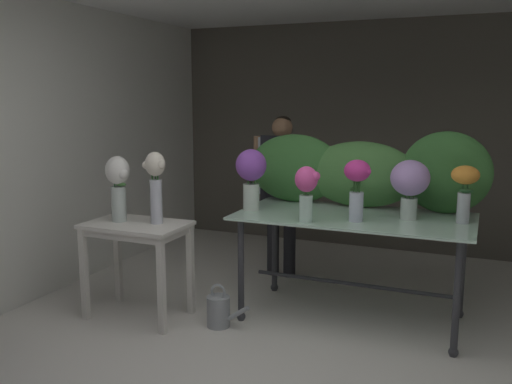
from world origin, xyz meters
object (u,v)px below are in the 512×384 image
Objects in this scene: vase_sunset_dahlias at (465,186)px; vase_white_roses_tall at (118,184)px; vase_magenta_tulips at (357,184)px; vase_violet_peonies at (251,174)px; vase_fuchsia_ranunculus at (306,189)px; side_table_white at (137,236)px; vase_lilac_snapdragons at (410,182)px; florist at (282,179)px; vase_cream_lisianthus_tall at (156,182)px; watering_can at (219,311)px; display_table_glass at (353,232)px.

vase_white_roses_tall reaches higher than vase_sunset_dahlias.
vase_sunset_dahlias is at bearing 18.11° from vase_magenta_tulips.
vase_violet_peonies is 1.20× the size of vase_fuchsia_ranunculus.
side_table_white is at bearing -147.81° from vase_violet_peonies.
vase_magenta_tulips is at bearing -147.58° from vase_lilac_snapdragons.
florist is 3.44× the size of vase_magenta_tulips.
vase_cream_lisianthus_tall is 1.61× the size of watering_can.
side_table_white is 0.50× the size of florist.
vase_lilac_snapdragons is 1.08× the size of vase_fuchsia_ranunculus.
vase_violet_peonies reaches higher than side_table_white.
vase_fuchsia_ranunculus is 0.79× the size of vase_white_roses_tall.
vase_sunset_dahlias is at bearing 21.27° from vase_fuchsia_ranunculus.
vase_magenta_tulips is 1.44m from watering_can.
vase_lilac_snapdragons is 0.79m from vase_fuchsia_ranunculus.
vase_fuchsia_ranunculus is (-0.68, -0.40, -0.04)m from vase_lilac_snapdragons.
display_table_glass is at bearing 21.03° from side_table_white.
vase_sunset_dahlias is at bearing 2.51° from vase_lilac_snapdragons.
display_table_glass is 3.63× the size of vase_violet_peonies.
florist is 4.49× the size of watering_can.
vase_sunset_dahlias is 1.02× the size of vase_fuchsia_ranunculus.
florist is 3.52× the size of vase_lilac_snapdragons.
vase_fuchsia_ranunculus is at bearing 9.33° from vase_cream_lisianthus_tall.
florist is 1.40m from vase_magenta_tulips.
vase_lilac_snapdragons reaches higher than vase_sunset_dahlias.
vase_magenta_tulips is at bearing -46.43° from florist.
watering_can is at bearing -160.23° from vase_magenta_tulips.
vase_sunset_dahlias is at bearing 15.20° from vase_cream_lisianthus_tall.
display_table_glass is 3.93× the size of vase_magenta_tulips.
vase_cream_lisianthus_tall reaches higher than vase_fuchsia_ranunculus.
vase_white_roses_tall is at bearing -170.85° from vase_cream_lisianthus_tall.
vase_sunset_dahlias is 2.32m from vase_cream_lisianthus_tall.
vase_sunset_dahlias reaches higher than vase_fuchsia_ranunculus.
watering_can is (-0.64, -0.17, -0.97)m from vase_fuchsia_ranunculus.
florist reaches higher than vase_lilac_snapdragons.
display_table_glass is 0.46m from vase_magenta_tulips.
vase_magenta_tulips is at bearing -73.35° from display_table_glass.
vase_violet_peonies reaches higher than vase_cream_lisianthus_tall.
vase_sunset_dahlias is (1.70, -0.77, 0.15)m from florist.
display_table_glass is 2.26× the size of side_table_white.
vase_sunset_dahlias is (2.40, 0.66, 0.46)m from side_table_white.
vase_violet_peonies is 1.41× the size of watering_can.
vase_violet_peonies reaches higher than vase_fuchsia_ranunculus.
vase_lilac_snapdragons is at bearing 17.65° from side_table_white.
side_table_white is 2.27× the size of watering_can.
vase_magenta_tulips reaches higher than vase_fuchsia_ranunculus.
vase_white_roses_tall is 1.49× the size of watering_can.
display_table_glass is 3.19× the size of vase_cream_lisianthus_tall.
side_table_white is 2.53m from vase_sunset_dahlias.
vase_violet_peonies reaches higher than vase_lilac_snapdragons.
display_table_glass reaches higher than watering_can.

